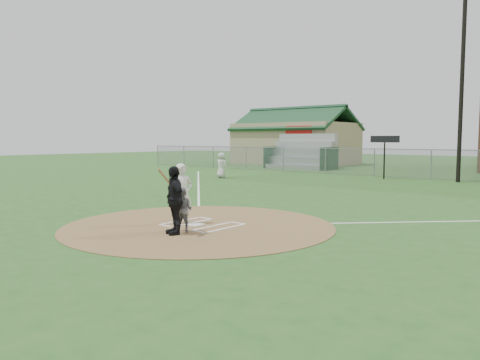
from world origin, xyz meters
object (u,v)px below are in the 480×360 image
Objects in this scene: catcher at (183,210)px; umpire at (174,200)px; batter_at_plate at (183,194)px; home_plate at (195,225)px; ondeck_player at (221,165)px.

catcher is 0.48m from umpire.
catcher is at bearing -43.21° from batter_at_plate.
batter_at_plate reaches higher than catcher.
home_plate is 0.27× the size of ondeck_player.
umpire is at bearing -68.02° from home_plate.
umpire is 1.59m from batter_at_plate.
catcher is 0.67× the size of batter_at_plate.
batter_at_plate is at bearing 121.43° from catcher.
catcher is 19.15m from ondeck_player.
ondeck_player reaches higher than home_plate.
home_plate is at bearing 9.88° from batter_at_plate.
umpire reaches higher than ondeck_player.
catcher is 1.35m from batter_at_plate.
batter_at_plate is at bearing 131.40° from ondeck_player.
catcher is at bearing 119.51° from umpire.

